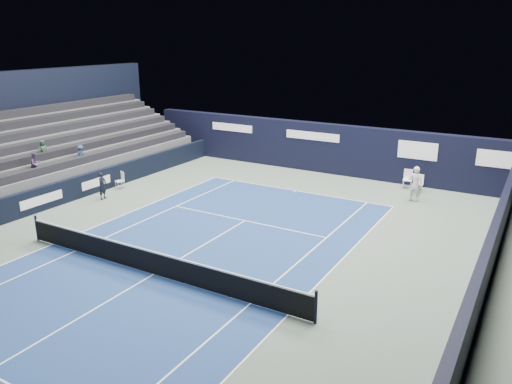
# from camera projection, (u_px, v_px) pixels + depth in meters

# --- Properties ---
(ground) EXTENTS (48.00, 48.00, 0.00)m
(ground) POSITION_uv_depth(u_px,v_px,m) (187.00, 255.00, 19.80)
(ground) COLOR #546459
(ground) RESTS_ON ground
(court_surface) EXTENTS (10.97, 23.77, 0.01)m
(court_surface) POSITION_uv_depth(u_px,v_px,m) (153.00, 275.00, 18.15)
(court_surface) COLOR navy
(court_surface) RESTS_ON ground
(enclosure_wall_right) EXTENTS (0.30, 22.00, 1.80)m
(enclosure_wall_right) POSITION_uv_depth(u_px,v_px,m) (490.00, 253.00, 17.79)
(enclosure_wall_right) COLOR black
(enclosure_wall_right) RESTS_ON ground
(folding_chair_back_a) EXTENTS (0.55, 0.58, 1.09)m
(folding_chair_back_a) POSITION_uv_depth(u_px,v_px,m) (408.00, 176.00, 28.28)
(folding_chair_back_a) COLOR white
(folding_chair_back_a) RESTS_ON ground
(folding_chair_back_b) EXTENTS (0.48, 0.46, 0.98)m
(folding_chair_back_b) POSITION_uv_depth(u_px,v_px,m) (419.00, 182.00, 27.64)
(folding_chair_back_b) COLOR white
(folding_chair_back_b) RESTS_ON ground
(line_judge_chair) EXTENTS (0.56, 0.56, 0.98)m
(line_judge_chair) POSITION_uv_depth(u_px,v_px,m) (121.00, 179.00, 28.20)
(line_judge_chair) COLOR white
(line_judge_chair) RESTS_ON ground
(line_judge) EXTENTS (0.41, 0.57, 1.45)m
(line_judge) POSITION_uv_depth(u_px,v_px,m) (102.00, 186.00, 26.36)
(line_judge) COLOR black
(line_judge) RESTS_ON ground
(court_markings) EXTENTS (11.03, 23.83, 0.00)m
(court_markings) POSITION_uv_depth(u_px,v_px,m) (153.00, 274.00, 18.15)
(court_markings) COLOR white
(court_markings) RESTS_ON court_surface
(tennis_net) EXTENTS (12.90, 0.10, 1.10)m
(tennis_net) POSITION_uv_depth(u_px,v_px,m) (153.00, 262.00, 18.00)
(tennis_net) COLOR black
(tennis_net) RESTS_ON ground
(back_sponsor_wall) EXTENTS (26.00, 0.63, 3.10)m
(back_sponsor_wall) POSITION_uv_depth(u_px,v_px,m) (329.00, 148.00, 31.28)
(back_sponsor_wall) COLOR black
(back_sponsor_wall) RESTS_ON ground
(side_barrier_left) EXTENTS (0.33, 22.00, 1.20)m
(side_barrier_left) POSITION_uv_depth(u_px,v_px,m) (94.00, 182.00, 27.46)
(side_barrier_left) COLOR black
(side_barrier_left) RESTS_ON ground
(spectator_stand) EXTENTS (6.00, 18.00, 6.40)m
(spectator_stand) POSITION_uv_depth(u_px,v_px,m) (60.00, 147.00, 29.69)
(spectator_stand) COLOR #505052
(spectator_stand) RESTS_ON ground
(tennis_player) EXTENTS (0.70, 0.85, 1.88)m
(tennis_player) POSITION_uv_depth(u_px,v_px,m) (415.00, 184.00, 25.98)
(tennis_player) COLOR silver
(tennis_player) RESTS_ON ground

